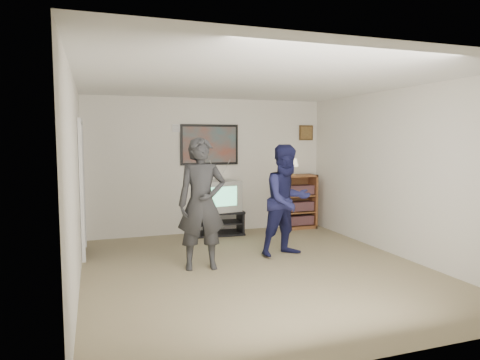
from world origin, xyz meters
TOP-DOWN VIEW (x-y plane):
  - room_shell at (0.00, 0.35)m, footprint 4.51×5.00m
  - media_stand at (0.10, 2.23)m, footprint 0.91×0.55m
  - crt_television at (0.11, 2.23)m, footprint 0.74×0.66m
  - bookshelf at (1.76, 2.28)m, footprint 0.65×0.37m
  - table_lamp at (1.62, 2.26)m, footprint 0.20×0.20m
  - person_tall at (-0.69, 0.31)m, footprint 0.70×0.50m
  - person_short at (0.69, 0.55)m, footprint 0.92×0.78m
  - controller_left at (-0.70, 0.54)m, footprint 0.07×0.12m
  - controller_right at (0.67, 0.82)m, footprint 0.08×0.13m
  - poster at (0.00, 2.48)m, footprint 1.10×0.03m
  - air_vent at (-0.55, 2.48)m, footprint 0.28×0.02m
  - small_picture at (2.00, 2.48)m, footprint 0.30×0.03m
  - doorway at (-2.23, 1.60)m, footprint 0.03×0.85m

SIDE VIEW (x-z plane):
  - media_stand at x=0.10m, z-range 0.00..0.44m
  - bookshelf at x=1.76m, z-range 0.00..1.06m
  - crt_television at x=0.11m, z-range 0.44..1.00m
  - person_short at x=0.69m, z-range 0.00..1.68m
  - person_tall at x=-0.69m, z-range 0.00..1.78m
  - doorway at x=-2.23m, z-range 0.00..2.00m
  - controller_right at x=0.67m, z-range 1.13..1.16m
  - table_lamp at x=1.62m, z-range 1.06..1.38m
  - room_shell at x=0.00m, z-range 0.00..2.50m
  - controller_left at x=-0.70m, z-range 1.28..1.31m
  - poster at x=0.00m, z-range 1.27..2.02m
  - small_picture at x=2.00m, z-range 1.73..2.03m
  - air_vent at x=-0.55m, z-range 1.88..2.02m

